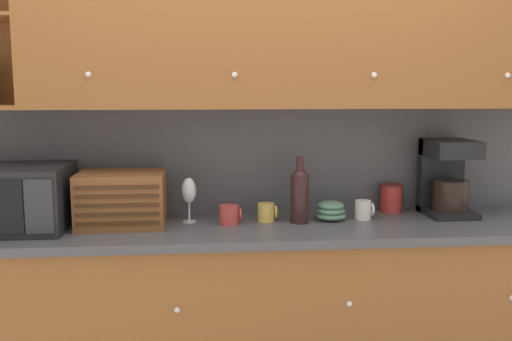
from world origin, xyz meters
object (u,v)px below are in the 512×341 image
Objects in this scene: bread_box at (122,199)px; mug_blue_second at (364,210)px; mug_patterned_third at (267,212)px; wine_bottle at (300,193)px; bowl_stack_on_counter at (331,211)px; microwave at (9,198)px; wine_glass at (189,192)px; coffee_maker at (447,176)px; storage_canister at (391,198)px; mug at (230,215)px.

mug_blue_second is (1.16, 0.02, -0.08)m from bread_box.
mug_blue_second is at bearing 0.11° from mug_patterned_third.
wine_bottle reaches higher than bowl_stack_on_counter.
wine_glass is at bearing 4.82° from microwave.
mug_blue_second reaches higher than mug_patterned_third.
wine_glass is 1.44× the size of bowl_stack_on_counter.
wine_bottle is 0.83× the size of coffee_maker.
coffee_maker is at bearing 8.45° from wine_bottle.
mug_patterned_third is 0.31m from bowl_stack_on_counter.
coffee_maker reaches higher than mug_patterned_third.
bread_box reaches higher than storage_canister.
microwave reaches higher than bowl_stack_on_counter.
mug_blue_second is (0.17, 0.00, 0.00)m from bowl_stack_on_counter.
bread_box is at bearing -172.63° from storage_canister.
storage_canister is (0.36, 0.16, 0.03)m from bowl_stack_on_counter.
wine_bottle is 0.56m from storage_canister.
mug_patterned_third is at bearing -3.50° from wine_glass.
mug is 0.50m from bowl_stack_on_counter.
wine_glass is 2.05× the size of mug.
bread_box is 1.85× the size of wine_glass.
bread_box is 1.04× the size of coffee_maker.
coffee_maker reaches higher than bread_box.
wine_bottle is 2.13× the size of bowl_stack_on_counter.
coffee_maker reaches higher than mug_blue_second.
mug_patterned_third is at bearing 2.21° from microwave.
coffee_maker is (0.45, 0.07, 0.15)m from mug_blue_second.
storage_canister is at bearing 7.37° from bread_box.
bread_box is at bearing -178.51° from mug_patterned_third.
microwave is at bearing -179.78° from wine_bottle.
microwave is 5.67× the size of mug_patterned_third.
bowl_stack_on_counter is 0.39× the size of coffee_maker.
mug is 0.35m from wine_bottle.
microwave is 0.81m from wine_glass.
bowl_stack_on_counter is at bearing 13.76° from wine_bottle.
wine_bottle is at bearing -14.87° from mug_patterned_third.
mug is 0.33× the size of wine_bottle.
bowl_stack_on_counter is at bearing 0.96° from bread_box.
bread_box is 0.31m from wine_glass.
microwave is 1.33m from wine_bottle.
bowl_stack_on_counter is 1.04× the size of storage_canister.
bowl_stack_on_counter is 0.39m from storage_canister.
bread_box is 1.16m from mug_blue_second.
mug_blue_second is (0.33, 0.04, -0.10)m from wine_bottle.
wine_glass reaches higher than mug_blue_second.
coffee_maker is at bearing 3.29° from bread_box.
mug is 1.12m from coffee_maker.
wine_bottle is (1.33, 0.01, -0.00)m from microwave.
bread_box is 0.69m from mug_patterned_third.
mug_blue_second is at bearing 4.18° from mug.
storage_canister is at bearing 13.52° from mug.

